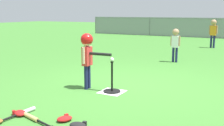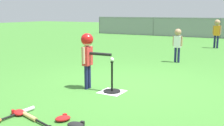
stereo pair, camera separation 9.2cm
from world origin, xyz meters
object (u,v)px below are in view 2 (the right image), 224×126
Objects in this scene: baseball_on_tee at (112,59)px; fielder_near_right at (178,41)px; glove_by_plate at (19,112)px; glove_tossed_aside at (76,125)px; spare_bat_silver at (22,112)px; spare_bat_wood at (32,118)px; fielder_near_left at (217,30)px; batting_tee at (112,87)px; batter_child at (88,50)px; glove_near_bats at (63,118)px.

fielder_near_right is (0.17, 3.65, 0.02)m from baseball_on_tee.
glove_tossed_aside is at bearing 2.13° from glove_by_plate.
spare_bat_wood is at bearing -16.87° from spare_bat_silver.
glove_tossed_aside reaches higher than spare_bat_silver.
fielder_near_right reaches higher than spare_bat_silver.
fielder_near_right is at bearing -96.49° from fielder_near_left.
fielder_near_right is at bearing 81.79° from spare_bat_silver.
fielder_near_right is at bearing 85.14° from spare_bat_wood.
batting_tee is at bearing -90.00° from baseball_on_tee.
baseball_on_tee is 0.27× the size of glove_by_plate.
batter_child is 1.82m from glove_by_plate.
spare_bat_silver is at bearing -109.94° from batting_tee.
glove_by_plate is 1.11× the size of glove_tossed_aside.
glove_by_plate is (-1.24, -9.39, -0.72)m from fielder_near_left.
baseball_on_tee is 0.06× the size of fielder_near_left.
fielder_near_right is 5.45m from spare_bat_wood.
spare_bat_silver is (-1.22, -9.35, -0.72)m from fielder_near_left.
batting_tee is 1.77m from spare_bat_wood.
batting_tee reaches higher than glove_by_plate.
fielder_near_left is 1.81× the size of spare_bat_silver.
glove_tossed_aside is (0.38, -1.65, -0.58)m from baseball_on_tee.
batter_child reaches higher than baseball_on_tee.
batter_child is (-0.52, -0.02, 0.68)m from batting_tee.
batter_child is (-0.52, -0.02, 0.15)m from baseball_on_tee.
batter_child reaches higher than glove_near_bats.
baseball_on_tee reaches higher than spare_bat_silver.
batting_tee is at bearing 70.09° from glove_by_plate.
fielder_near_right reaches higher than spare_bat_wood.
spare_bat_silver is (-0.76, -5.30, -0.61)m from fielder_near_right.
glove_by_plate is at bearing -108.70° from spare_bat_silver.
baseball_on_tee is 1.66m from glove_near_bats.
glove_by_plate reaches higher than spare_bat_wood.
baseball_on_tee reaches higher than batting_tee.
spare_bat_wood is at bearing -94.86° from fielder_near_right.
glove_by_plate is (-0.61, -1.69, -0.05)m from batting_tee.
glove_near_bats is (0.09, -1.55, -0.58)m from baseball_on_tee.
glove_by_plate is 1.02× the size of glove_near_bats.
spare_bat_wood is 2.49× the size of glove_by_plate.
batter_child is at bearing 97.53° from spare_bat_wood.
glove_by_plate and glove_tossed_aside have the same top height.
fielder_near_left reaches higher than baseball_on_tee.
glove_near_bats is 1.09× the size of glove_tossed_aside.
glove_near_bats is at bearing 161.42° from glove_tossed_aside.
spare_bat_wood is 0.43m from glove_near_bats.
batting_tee is 0.53m from baseball_on_tee.
fielder_near_right is at bearing 87.39° from batting_tee.
baseball_on_tee is 1.86m from spare_bat_wood.
batting_tee is 1.75m from spare_bat_silver.
fielder_near_right is 3.66× the size of glove_by_plate.
batter_child reaches higher than spare_bat_wood.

